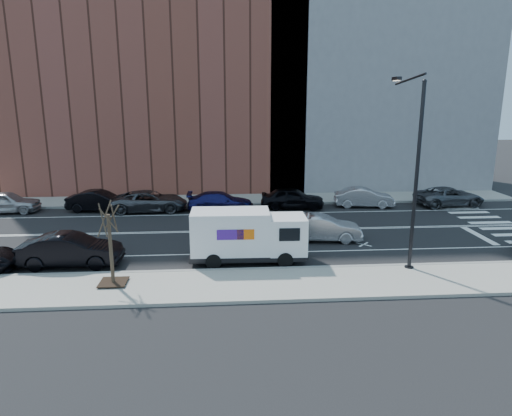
{
  "coord_description": "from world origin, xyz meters",
  "views": [
    {
      "loc": [
        -2.02,
        -27.82,
        8.27
      ],
      "look_at": [
        0.03,
        0.3,
        1.4
      ],
      "focal_mm": 32.0,
      "sensor_mm": 36.0,
      "label": 1
    }
  ],
  "objects": [
    {
      "name": "street_tree",
      "position": [
        -7.0,
        -8.4,
        1.45
      ],
      "size": [
        1.2,
        1.2,
        3.75
      ],
      "color": "black",
      "rests_on": "ground"
    },
    {
      "name": "far_parked_a",
      "position": [
        -17.92,
        5.91,
        0.8
      ],
      "size": [
        4.76,
        2.02,
        1.6
      ],
      "primitive_type": "imported",
      "rotation": [
        0.0,
        0.0,
        1.6
      ],
      "color": "#A6A7AB",
      "rests_on": "ground"
    },
    {
      "name": "bldg_brick",
      "position": [
        -8.0,
        15.6,
        11.0
      ],
      "size": [
        26.0,
        10.0,
        22.0
      ],
      "primitive_type": "cube",
      "color": "brown",
      "rests_on": "ground"
    },
    {
      "name": "fedex_van",
      "position": [
        -0.85,
        -5.6,
        1.42
      ],
      "size": [
        5.98,
        2.22,
        2.71
      ],
      "rotation": [
        0.0,
        0.0,
        -0.02
      ],
      "color": "black",
      "rests_on": "ground"
    },
    {
      "name": "crosswalk",
      "position": [
        16.0,
        0.0,
        0.0
      ],
      "size": [
        3.0,
        14.0,
        0.01
      ],
      "primitive_type": null,
      "color": "white",
      "rests_on": "ground"
    },
    {
      "name": "curb_far",
      "position": [
        0.0,
        7.0,
        0.08
      ],
      "size": [
        44.0,
        0.25,
        0.17
      ],
      "primitive_type": "cube",
      "color": "gray",
      "rests_on": "ground"
    },
    {
      "name": "near_parked_rear_a",
      "position": [
        -9.69,
        -5.56,
        0.82
      ],
      "size": [
        5.01,
        1.81,
        1.64
      ],
      "primitive_type": "imported",
      "rotation": [
        0.0,
        0.0,
        1.56
      ],
      "color": "black",
      "rests_on": "ground"
    },
    {
      "name": "sidewalk_near",
      "position": [
        0.0,
        -8.8,
        0.07
      ],
      "size": [
        44.0,
        3.6,
        0.15
      ],
      "primitive_type": "cube",
      "color": "gray",
      "rests_on": "ground"
    },
    {
      "name": "driving_sedan",
      "position": [
        3.73,
        -2.34,
        0.76
      ],
      "size": [
        4.77,
        2.06,
        1.53
      ],
      "primitive_type": "imported",
      "rotation": [
        0.0,
        0.0,
        1.47
      ],
      "color": "#A5A5AA",
      "rests_on": "ground"
    },
    {
      "name": "road_markings",
      "position": [
        0.0,
        0.0,
        0.0
      ],
      "size": [
        40.0,
        8.6,
        0.01
      ],
      "primitive_type": null,
      "color": "white",
      "rests_on": "ground"
    },
    {
      "name": "streetlight",
      "position": [
        7.0,
        -6.91,
        5.08
      ],
      "size": [
        0.44,
        4.02,
        9.34
      ],
      "color": "black",
      "rests_on": "ground"
    },
    {
      "name": "far_parked_f",
      "position": [
        8.8,
        5.83,
        0.74
      ],
      "size": [
        4.65,
        2.11,
        1.48
      ],
      "primitive_type": "imported",
      "rotation": [
        0.0,
        0.0,
        1.45
      ],
      "color": "#B2B2B7",
      "rests_on": "ground"
    },
    {
      "name": "bldg_concrete",
      "position": [
        12.0,
        15.6,
        13.0
      ],
      "size": [
        20.0,
        10.0,
        26.0
      ],
      "primitive_type": "cube",
      "color": "slate",
      "rests_on": "ground"
    },
    {
      "name": "far_parked_b",
      "position": [
        -11.2,
        5.9,
        0.77
      ],
      "size": [
        4.85,
        2.21,
        1.54
      ],
      "primitive_type": "imported",
      "rotation": [
        0.0,
        0.0,
        1.45
      ],
      "color": "black",
      "rests_on": "ground"
    },
    {
      "name": "far_parked_d",
      "position": [
        -2.26,
        5.4,
        0.71
      ],
      "size": [
        4.91,
        2.05,
        1.42
      ],
      "primitive_type": "imported",
      "rotation": [
        0.0,
        0.0,
        1.56
      ],
      "color": "#16164D",
      "rests_on": "ground"
    },
    {
      "name": "sidewalk_far",
      "position": [
        0.0,
        8.8,
        0.07
      ],
      "size": [
        44.0,
        3.6,
        0.15
      ],
      "primitive_type": "cube",
      "color": "gray",
      "rests_on": "ground"
    },
    {
      "name": "far_parked_c",
      "position": [
        -7.5,
        5.64,
        0.77
      ],
      "size": [
        5.64,
        2.81,
        1.53
      ],
      "primitive_type": "imported",
      "rotation": [
        0.0,
        0.0,
        1.62
      ],
      "color": "#414348",
      "rests_on": "ground"
    },
    {
      "name": "curb_near",
      "position": [
        0.0,
        -7.0,
        0.08
      ],
      "size": [
        44.0,
        0.25,
        0.17
      ],
      "primitive_type": "cube",
      "color": "gray",
      "rests_on": "ground"
    },
    {
      "name": "ground",
      "position": [
        0.0,
        0.0,
        0.0
      ],
      "size": [
        120.0,
        120.0,
        0.0
      ],
      "primitive_type": "plane",
      "color": "black",
      "rests_on": "ground"
    },
    {
      "name": "far_parked_e",
      "position": [
        3.2,
        5.71,
        0.81
      ],
      "size": [
        4.94,
        2.42,
        1.62
      ],
      "primitive_type": "imported",
      "rotation": [
        0.0,
        0.0,
        1.46
      ],
      "color": "black",
      "rests_on": "ground"
    },
    {
      "name": "far_parked_g",
      "position": [
        15.56,
        5.74,
        0.73
      ],
      "size": [
        5.47,
        2.92,
        1.46
      ],
      "primitive_type": "imported",
      "rotation": [
        0.0,
        0.0,
        1.67
      ],
      "color": "#4A4C51",
      "rests_on": "ground"
    }
  ]
}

